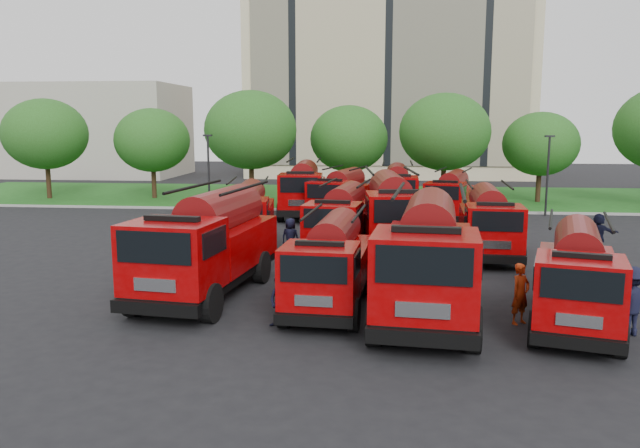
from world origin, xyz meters
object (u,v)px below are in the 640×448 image
Objects in this scene: fire_truck_1 at (331,263)px; fire_truck_6 at (392,213)px; fire_truck_4 at (247,215)px; firefighter_4 at (291,257)px; fire_truck_2 at (427,258)px; fire_truck_7 at (489,222)px; fire_truck_10 at (397,191)px; fire_truck_0 at (208,244)px; firefighter_5 at (597,253)px; fire_truck_3 at (577,277)px; firefighter_3 at (628,335)px; fire_truck_11 at (451,196)px; fire_truck_5 at (342,220)px; firefighter_0 at (519,324)px; fire_truck_8 at (303,189)px; firefighter_1 at (281,328)px; fire_truck_9 at (341,195)px.

fire_truck_1 is 0.81× the size of fire_truck_6.
firefighter_4 is at bearing -51.28° from fire_truck_4.
fire_truck_2 reaches higher than fire_truck_7.
fire_truck_7 is (3.34, 9.15, -0.31)m from fire_truck_2.
fire_truck_0 is at bearing -108.64° from fire_truck_10.
fire_truck_3 is at bearing 91.01° from firefighter_5.
firefighter_3 is at bearing -48.14° from fire_truck_4.
fire_truck_11 is 3.43× the size of firefighter_3.
firefighter_5 reaches higher than firefighter_4.
fire_truck_5 is 11.83m from firefighter_5.
firefighter_0 is 1.00× the size of firefighter_5.
fire_truck_8 reaches higher than fire_truck_7.
fire_truck_2 reaches higher than firefighter_0.
fire_truck_0 is at bearing 130.66° from firefighter_0.
fire_truck_5 is at bearing -76.21° from firefighter_3.
fire_truck_1 is 9.25m from fire_truck_6.
fire_truck_8 reaches higher than firefighter_1.
fire_truck_8 is 4.17× the size of firefighter_0.
fire_truck_1 is at bearing 78.13° from firefighter_1.
fire_truck_10 is 22.67m from firefighter_1.
fire_truck_1 is 0.78× the size of fire_truck_2.
fire_truck_9 is (3.96, 8.51, 0.02)m from fire_truck_4.
fire_truck_11 is at bearing 19.03° from fire_truck_9.
fire_truck_0 is at bearing 170.99° from fire_truck_1.
fire_truck_10 is 3.92× the size of firefighter_5.
fire_truck_1 reaches higher than firefighter_5.
fire_truck_1 is 8.46m from fire_truck_5.
fire_truck_0 is 20.26m from fire_truck_10.
firefighter_0 is at bearing -164.94° from fire_truck_3.
fire_truck_5 is at bearing 143.08° from fire_truck_3.
fire_truck_8 is 5.94m from fire_truck_10.
fire_truck_4 is (-12.15, 10.93, 0.04)m from fire_truck_3.
fire_truck_5 is 11.85m from fire_truck_8.
firefighter_4 is (1.00, -12.48, -1.71)m from fire_truck_8.
fire_truck_11 is at bearing 89.18° from firefighter_1.
fire_truck_6 is 10.95m from firefighter_0.
fire_truck_7 is 0.90× the size of fire_truck_8.
fire_truck_0 is 7.52m from fire_truck_2.
fire_truck_8 reaches higher than fire_truck_11.
fire_truck_4 is at bearing -27.97° from firefighter_4.
fire_truck_7 reaches higher than firefighter_3.
fire_truck_8 is at bearing 103.67° from fire_truck_1.
fire_truck_0 is at bearing -87.79° from fire_truck_9.
firefighter_4 is at bearing -84.51° from fire_truck_9.
fire_truck_10 is at bearing -27.20° from firefighter_5.
fire_truck_3 is at bearing -66.27° from fire_truck_8.
fire_truck_0 is 18.89m from fire_truck_8.
firefighter_0 is (10.57, -10.93, -1.51)m from fire_truck_4.
fire_truck_6 is 11.06m from fire_truck_10.
firefighter_4 is at bearing -110.24° from fire_truck_11.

